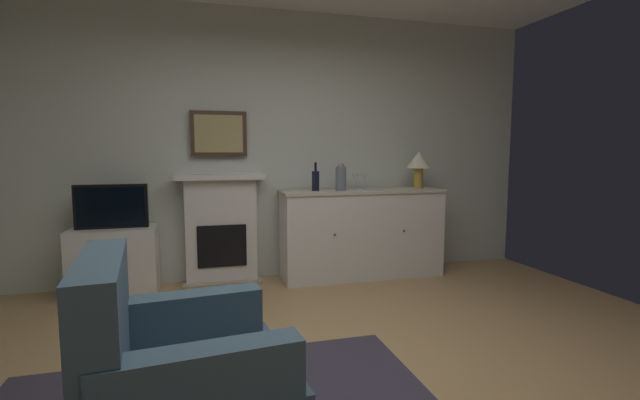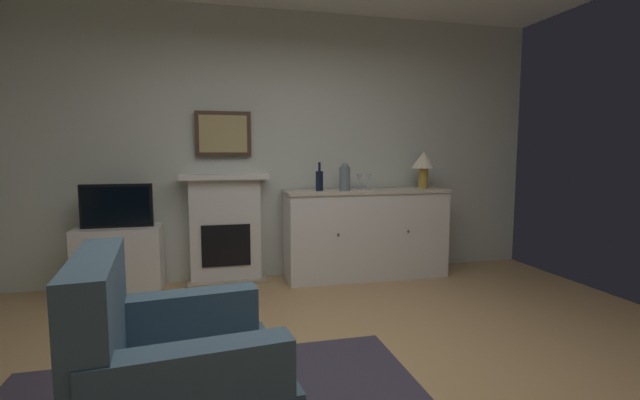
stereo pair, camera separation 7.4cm
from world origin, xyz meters
name	(u,v)px [view 2 (the right image)]	position (x,y,z in m)	size (l,w,h in m)	color
ground_plane	(345,399)	(0.00, 0.00, -0.05)	(5.80, 4.92, 0.10)	tan
wall_rear	(278,146)	(0.00, 2.43, 1.38)	(5.80, 0.06, 2.77)	silver
fireplace_unit	(226,228)	(-0.57, 2.30, 0.55)	(0.87, 0.30, 1.10)	white
framed_picture	(223,134)	(-0.57, 2.35, 1.50)	(0.55, 0.04, 0.45)	#473323
sideboard_cabinet	(366,233)	(0.88, 2.12, 0.47)	(1.73, 0.49, 0.93)	white
table_lamp	(424,163)	(1.53, 2.12, 1.21)	(0.26, 0.26, 0.40)	#B79338
wine_bottle	(319,180)	(0.37, 2.12, 1.04)	(0.08, 0.08, 0.29)	black
wine_glass_left	(360,178)	(0.80, 2.10, 1.05)	(0.07, 0.07, 0.16)	silver
wine_glass_center	(368,178)	(0.91, 2.14, 1.05)	(0.07, 0.07, 0.16)	silver
vase_decorative	(345,177)	(0.63, 2.07, 1.07)	(0.11, 0.11, 0.28)	slate
tv_cabinet	(120,260)	(-1.54, 2.14, 0.32)	(0.75, 0.42, 0.63)	white
tv_set	(117,206)	(-1.54, 2.11, 0.83)	(0.62, 0.07, 0.40)	black
armchair	(171,377)	(-0.88, -0.38, 0.38)	(0.89, 0.85, 0.92)	#3F596B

